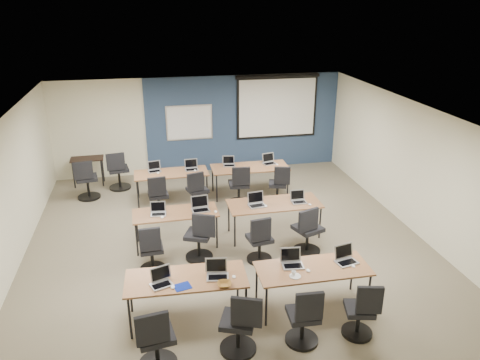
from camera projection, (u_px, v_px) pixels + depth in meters
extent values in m
cube|color=#6B6354|center=(229.00, 246.00, 9.48)|extent=(8.00, 9.00, 0.02)
cube|color=white|center=(228.00, 116.00, 8.48)|extent=(8.00, 9.00, 0.02)
cube|color=beige|center=(200.00, 125.00, 13.08)|extent=(8.00, 0.04, 2.70)
cube|color=beige|center=(305.00, 344.00, 4.88)|extent=(8.00, 0.04, 2.70)
cube|color=beige|center=(5.00, 202.00, 8.23)|extent=(0.04, 9.00, 2.70)
cube|color=beige|center=(417.00, 170.00, 9.72)|extent=(0.04, 9.00, 2.70)
cube|color=#3D5977|center=(244.00, 123.00, 13.28)|extent=(5.50, 0.04, 2.70)
cube|color=silver|center=(189.00, 123.00, 12.92)|extent=(1.28, 0.02, 0.98)
cube|color=white|center=(189.00, 123.00, 12.91)|extent=(1.20, 0.02, 0.90)
cube|color=black|center=(277.00, 106.00, 13.24)|extent=(2.32, 0.03, 1.82)
cube|color=white|center=(277.00, 108.00, 13.24)|extent=(2.20, 0.02, 1.62)
cylinder|color=black|center=(278.00, 76.00, 12.92)|extent=(2.40, 0.10, 0.10)
cube|color=olive|center=(186.00, 279.00, 7.12)|extent=(1.85, 0.77, 0.03)
cylinder|color=black|center=(130.00, 319.00, 6.80)|extent=(0.04, 0.04, 0.70)
cylinder|color=black|center=(246.00, 304.00, 7.12)|extent=(0.04, 0.04, 0.70)
cylinder|color=black|center=(130.00, 293.00, 7.39)|extent=(0.04, 0.04, 0.70)
cylinder|color=black|center=(238.00, 281.00, 7.71)|extent=(0.04, 0.04, 0.70)
cube|color=#A66D3B|center=(313.00, 269.00, 7.38)|extent=(1.79, 0.75, 0.03)
cylinder|color=black|center=(266.00, 306.00, 7.07)|extent=(0.04, 0.04, 0.70)
cylinder|color=black|center=(369.00, 293.00, 7.39)|extent=(0.04, 0.04, 0.70)
cylinder|color=black|center=(257.00, 283.00, 7.65)|extent=(0.04, 0.04, 0.70)
cylinder|color=black|center=(352.00, 272.00, 7.96)|extent=(0.04, 0.04, 0.70)
cube|color=#9D6636|center=(175.00, 213.00, 9.27)|extent=(1.68, 0.70, 0.03)
cylinder|color=black|center=(137.00, 240.00, 8.99)|extent=(0.04, 0.04, 0.70)
cylinder|color=black|center=(217.00, 232.00, 9.28)|extent=(0.04, 0.04, 0.70)
cylinder|color=black|center=(137.00, 226.00, 9.52)|extent=(0.04, 0.04, 0.70)
cylinder|color=black|center=(213.00, 219.00, 9.81)|extent=(0.04, 0.04, 0.70)
cube|color=brown|center=(274.00, 204.00, 9.67)|extent=(1.92, 0.80, 0.03)
cylinder|color=black|center=(235.00, 231.00, 9.33)|extent=(0.04, 0.04, 0.70)
cylinder|color=black|center=(320.00, 223.00, 9.67)|extent=(0.04, 0.04, 0.70)
cylinder|color=black|center=(229.00, 216.00, 9.95)|extent=(0.04, 0.04, 0.70)
cylinder|color=black|center=(309.00, 209.00, 10.28)|extent=(0.04, 0.04, 0.70)
cube|color=brown|center=(171.00, 173.00, 11.34)|extent=(1.77, 0.74, 0.03)
cylinder|color=black|center=(138.00, 195.00, 11.04)|extent=(0.04, 0.04, 0.70)
cylinder|color=black|center=(207.00, 189.00, 11.34)|extent=(0.04, 0.04, 0.70)
cylinder|color=black|center=(138.00, 185.00, 11.60)|extent=(0.04, 0.04, 0.70)
cylinder|color=black|center=(204.00, 180.00, 11.91)|extent=(0.04, 0.04, 0.70)
cube|color=#A35E35|center=(250.00, 167.00, 11.71)|extent=(1.92, 0.80, 0.03)
cylinder|color=black|center=(217.00, 189.00, 11.37)|extent=(0.04, 0.04, 0.70)
cylinder|color=black|center=(288.00, 183.00, 11.70)|extent=(0.04, 0.04, 0.70)
cylinder|color=black|center=(213.00, 179.00, 11.99)|extent=(0.04, 0.04, 0.70)
cylinder|color=black|center=(280.00, 174.00, 12.32)|extent=(0.04, 0.04, 0.70)
cube|color=#B5B5B5|center=(162.00, 285.00, 6.92)|extent=(0.31, 0.23, 0.02)
cube|color=black|center=(162.00, 285.00, 6.90)|extent=(0.27, 0.13, 0.00)
cube|color=#B5B5B5|center=(161.00, 273.00, 6.99)|extent=(0.31, 0.06, 0.22)
cube|color=black|center=(161.00, 274.00, 6.98)|extent=(0.28, 0.04, 0.18)
ellipsoid|color=white|center=(173.00, 287.00, 6.87)|extent=(0.09, 0.11, 0.04)
cylinder|color=black|center=(157.00, 352.00, 6.34)|extent=(0.06, 0.06, 0.48)
cube|color=black|center=(156.00, 335.00, 6.23)|extent=(0.48, 0.48, 0.08)
cube|color=black|center=(152.00, 329.00, 5.93)|extent=(0.43, 0.06, 0.44)
cube|color=silver|center=(218.00, 277.00, 7.11)|extent=(0.33, 0.24, 0.02)
cube|color=black|center=(218.00, 277.00, 7.09)|extent=(0.28, 0.14, 0.00)
cube|color=silver|center=(216.00, 265.00, 7.18)|extent=(0.33, 0.06, 0.23)
cube|color=black|center=(216.00, 266.00, 7.18)|extent=(0.29, 0.04, 0.19)
ellipsoid|color=white|center=(234.00, 277.00, 7.12)|extent=(0.08, 0.10, 0.03)
cylinder|color=black|center=(238.00, 348.00, 6.70)|extent=(0.53, 0.53, 0.05)
cylinder|color=black|center=(238.00, 336.00, 6.63)|extent=(0.06, 0.06, 0.47)
cube|color=black|center=(238.00, 321.00, 6.52)|extent=(0.47, 0.47, 0.08)
cube|color=black|center=(247.00, 312.00, 6.25)|extent=(0.43, 0.06, 0.44)
cube|color=#ADADAD|center=(293.00, 266.00, 7.41)|extent=(0.33, 0.24, 0.02)
cube|color=black|center=(293.00, 266.00, 7.39)|extent=(0.28, 0.14, 0.00)
cube|color=#ADADAD|center=(291.00, 255.00, 7.48)|extent=(0.33, 0.06, 0.23)
cube|color=black|center=(291.00, 255.00, 7.47)|extent=(0.29, 0.04, 0.19)
ellipsoid|color=white|center=(308.00, 271.00, 7.28)|extent=(0.06, 0.10, 0.03)
cylinder|color=black|center=(302.00, 339.00, 6.87)|extent=(0.49, 0.49, 0.05)
cylinder|color=black|center=(302.00, 329.00, 6.80)|extent=(0.06, 0.06, 0.43)
cube|color=black|center=(303.00, 314.00, 6.70)|extent=(0.43, 0.43, 0.08)
cube|color=black|center=(309.00, 307.00, 6.42)|extent=(0.39, 0.06, 0.44)
cube|color=#B1B1B1|center=(347.00, 262.00, 7.51)|extent=(0.34, 0.25, 0.02)
cube|color=black|center=(347.00, 262.00, 7.48)|extent=(0.29, 0.14, 0.00)
cube|color=#B1B1B1|center=(344.00, 251.00, 7.58)|extent=(0.34, 0.06, 0.23)
cube|color=black|center=(344.00, 251.00, 7.57)|extent=(0.30, 0.04, 0.19)
ellipsoid|color=white|center=(353.00, 266.00, 7.40)|extent=(0.07, 0.10, 0.03)
cylinder|color=black|center=(357.00, 332.00, 7.02)|extent=(0.46, 0.46, 0.05)
cylinder|color=black|center=(358.00, 323.00, 6.95)|extent=(0.06, 0.06, 0.41)
cube|color=black|center=(359.00, 309.00, 6.86)|extent=(0.41, 0.41, 0.08)
cube|color=black|center=(370.00, 300.00, 6.60)|extent=(0.37, 0.06, 0.44)
cube|color=#AFAFB0|center=(159.00, 214.00, 9.14)|extent=(0.30, 0.22, 0.02)
cube|color=black|center=(159.00, 214.00, 9.12)|extent=(0.25, 0.13, 0.00)
cube|color=#AFAFB0|center=(158.00, 207.00, 9.21)|extent=(0.30, 0.06, 0.21)
cube|color=black|center=(158.00, 207.00, 9.20)|extent=(0.26, 0.04, 0.17)
ellipsoid|color=white|center=(162.00, 217.00, 9.03)|extent=(0.08, 0.11, 0.04)
cylinder|color=black|center=(153.00, 268.00, 8.65)|extent=(0.47, 0.47, 0.05)
cylinder|color=black|center=(152.00, 260.00, 8.59)|extent=(0.06, 0.06, 0.41)
cube|color=black|center=(151.00, 248.00, 8.50)|extent=(0.41, 0.41, 0.08)
cube|color=black|center=(150.00, 240.00, 8.22)|extent=(0.38, 0.06, 0.44)
cube|color=#9F9EA8|center=(201.00, 210.00, 9.32)|extent=(0.35, 0.25, 0.02)
cube|color=black|center=(201.00, 210.00, 9.30)|extent=(0.30, 0.15, 0.00)
cube|color=#9F9EA8|center=(200.00, 201.00, 9.40)|extent=(0.35, 0.06, 0.24)
cube|color=black|center=(200.00, 202.00, 9.39)|extent=(0.31, 0.05, 0.20)
ellipsoid|color=white|center=(216.00, 212.00, 9.26)|extent=(0.08, 0.11, 0.03)
cylinder|color=black|center=(199.00, 257.00, 9.04)|extent=(0.53, 0.53, 0.05)
cylinder|color=black|center=(199.00, 247.00, 8.97)|extent=(0.06, 0.06, 0.47)
cube|color=black|center=(198.00, 234.00, 8.87)|extent=(0.47, 0.47, 0.08)
cube|color=black|center=(204.00, 226.00, 8.60)|extent=(0.43, 0.06, 0.44)
cube|color=#ABABB9|center=(257.00, 206.00, 9.52)|extent=(0.34, 0.25, 0.02)
cube|color=black|center=(257.00, 205.00, 9.50)|extent=(0.29, 0.14, 0.00)
cube|color=#ABABB9|center=(256.00, 197.00, 9.60)|extent=(0.34, 0.06, 0.23)
cube|color=black|center=(256.00, 197.00, 9.59)|extent=(0.30, 0.04, 0.19)
ellipsoid|color=white|center=(266.00, 206.00, 9.50)|extent=(0.08, 0.11, 0.04)
cylinder|color=black|center=(259.00, 259.00, 8.97)|extent=(0.48, 0.48, 0.05)
cylinder|color=black|center=(259.00, 250.00, 8.90)|extent=(0.06, 0.06, 0.43)
cube|color=black|center=(260.00, 238.00, 8.81)|extent=(0.43, 0.43, 0.08)
cube|color=black|center=(261.00, 230.00, 8.52)|extent=(0.39, 0.06, 0.44)
cube|color=#BABABB|center=(299.00, 202.00, 9.68)|extent=(0.30, 0.22, 0.02)
cube|color=black|center=(299.00, 202.00, 9.66)|extent=(0.26, 0.13, 0.00)
cube|color=#BABABB|center=(297.00, 195.00, 9.75)|extent=(0.30, 0.06, 0.21)
cube|color=black|center=(298.00, 195.00, 9.74)|extent=(0.27, 0.04, 0.17)
ellipsoid|color=white|center=(310.00, 205.00, 9.57)|extent=(0.07, 0.10, 0.03)
cylinder|color=black|center=(306.00, 251.00, 9.25)|extent=(0.55, 0.55, 0.05)
cylinder|color=black|center=(307.00, 241.00, 9.17)|extent=(0.06, 0.06, 0.48)
cube|color=black|center=(308.00, 228.00, 9.07)|extent=(0.48, 0.48, 0.08)
cube|color=black|center=(308.00, 220.00, 8.76)|extent=(0.44, 0.06, 0.44)
cube|color=#AAAAAA|center=(155.00, 171.00, 11.38)|extent=(0.31, 0.22, 0.02)
cube|color=black|center=(155.00, 171.00, 11.35)|extent=(0.26, 0.13, 0.00)
cube|color=#AAAAAA|center=(154.00, 165.00, 11.44)|extent=(0.31, 0.06, 0.21)
cube|color=black|center=(154.00, 165.00, 11.44)|extent=(0.27, 0.04, 0.17)
ellipsoid|color=white|center=(158.00, 173.00, 11.27)|extent=(0.08, 0.11, 0.03)
cylinder|color=black|center=(159.00, 212.00, 10.88)|extent=(0.50, 0.50, 0.05)
cylinder|color=black|center=(159.00, 205.00, 10.80)|extent=(0.06, 0.06, 0.44)
cube|color=black|center=(158.00, 195.00, 10.71)|extent=(0.44, 0.44, 0.08)
cube|color=black|center=(157.00, 187.00, 10.42)|extent=(0.40, 0.06, 0.44)
cube|color=silver|center=(192.00, 170.00, 11.48)|extent=(0.32, 0.23, 0.02)
cube|color=black|center=(192.00, 169.00, 11.46)|extent=(0.27, 0.14, 0.00)
cube|color=silver|center=(191.00, 163.00, 11.55)|extent=(0.32, 0.06, 0.22)
cube|color=black|center=(191.00, 163.00, 11.55)|extent=(0.28, 0.04, 0.18)
ellipsoid|color=white|center=(195.00, 170.00, 11.43)|extent=(0.08, 0.11, 0.04)
cylinder|color=black|center=(198.00, 207.00, 11.14)|extent=(0.49, 0.49, 0.05)
cylinder|color=black|center=(198.00, 200.00, 11.07)|extent=(0.06, 0.06, 0.44)
cube|color=black|center=(198.00, 190.00, 10.97)|extent=(0.44, 0.44, 0.08)
cube|color=black|center=(196.00, 182.00, 10.68)|extent=(0.40, 0.06, 0.44)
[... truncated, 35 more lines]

